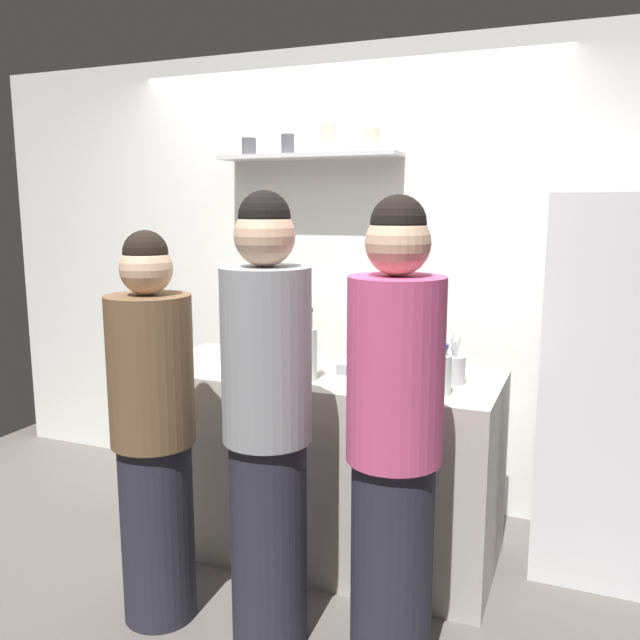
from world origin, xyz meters
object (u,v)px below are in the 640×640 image
(refrigerator, at_px, (611,387))
(water_bottle_plastic, at_px, (441,373))
(baking_pan, at_px, (378,367))
(person_brown_jacket, at_px, (154,434))
(wine_bottle_pale_glass, at_px, (310,352))
(utensil_holder, at_px, (454,369))
(wine_bottle_dark_glass, at_px, (358,360))
(wine_bottle_amber_glass, at_px, (252,335))
(person_grey_hoodie, at_px, (267,427))
(person_pink_top, at_px, (394,446))

(refrigerator, height_order, water_bottle_plastic, refrigerator)
(baking_pan, distance_m, person_brown_jacket, 1.10)
(wine_bottle_pale_glass, xyz_separation_m, water_bottle_plastic, (0.61, -0.01, -0.04))
(utensil_holder, relative_size, person_brown_jacket, 0.14)
(person_brown_jacket, bearing_deg, water_bottle_plastic, -159.50)
(water_bottle_plastic, bearing_deg, wine_bottle_dark_glass, 176.90)
(water_bottle_plastic, height_order, person_brown_jacket, person_brown_jacket)
(wine_bottle_dark_glass, bearing_deg, wine_bottle_pale_glass, -176.93)
(wine_bottle_amber_glass, relative_size, person_brown_jacket, 0.20)
(person_brown_jacket, bearing_deg, wine_bottle_dark_glass, -146.28)
(utensil_holder, relative_size, person_grey_hoodie, 0.13)
(refrigerator, relative_size, wine_bottle_dark_glass, 6.19)
(baking_pan, relative_size, person_brown_jacket, 0.21)
(refrigerator, relative_size, wine_bottle_pale_glass, 5.29)
(person_grey_hoodie, bearing_deg, water_bottle_plastic, 137.97)
(utensil_holder, xyz_separation_m, wine_bottle_pale_glass, (-0.62, -0.19, 0.07))
(baking_pan, bearing_deg, person_grey_hoodie, -102.90)
(baking_pan, distance_m, wine_bottle_pale_glass, 0.37)
(utensil_holder, bearing_deg, wine_bottle_amber_glass, 175.99)
(wine_bottle_dark_glass, height_order, wine_bottle_amber_glass, wine_bottle_amber_glass)
(refrigerator, relative_size, person_grey_hoodie, 1.00)
(baking_pan, relative_size, wine_bottle_pale_glass, 1.02)
(wine_bottle_amber_glass, bearing_deg, wine_bottle_pale_glass, -31.17)
(utensil_holder, xyz_separation_m, water_bottle_plastic, (-0.01, -0.20, 0.03))
(wine_bottle_dark_glass, bearing_deg, wine_bottle_amber_glass, 159.26)
(baking_pan, distance_m, person_grey_hoodie, 0.84)
(wine_bottle_dark_glass, xyz_separation_m, wine_bottle_amber_glass, (-0.66, 0.25, 0.02))
(person_brown_jacket, height_order, person_pink_top, person_pink_top)
(person_brown_jacket, relative_size, person_pink_top, 0.93)
(utensil_holder, relative_size, wine_bottle_dark_glass, 0.78)
(wine_bottle_dark_glass, bearing_deg, water_bottle_plastic, -3.10)
(wine_bottle_amber_glass, height_order, water_bottle_plastic, wine_bottle_amber_glass)
(utensil_holder, xyz_separation_m, person_grey_hoodie, (-0.56, -0.76, -0.10))
(baking_pan, height_order, water_bottle_plastic, water_bottle_plastic)
(wine_bottle_pale_glass, distance_m, person_brown_jacket, 0.78)
(utensil_holder, height_order, person_pink_top, person_pink_top)
(person_grey_hoodie, bearing_deg, wine_bottle_pale_glass, -171.09)
(refrigerator, distance_m, wine_bottle_dark_glass, 1.19)
(wine_bottle_amber_glass, relative_size, person_grey_hoodie, 0.19)
(utensil_holder, height_order, wine_bottle_amber_glass, wine_bottle_amber_glass)
(utensil_holder, bearing_deg, person_brown_jacket, -143.28)
(wine_bottle_pale_glass, distance_m, wine_bottle_amber_glass, 0.51)
(refrigerator, height_order, wine_bottle_pale_glass, refrigerator)
(wine_bottle_dark_glass, bearing_deg, refrigerator, 26.21)
(utensil_holder, distance_m, person_brown_jacket, 1.34)
(person_pink_top, bearing_deg, baking_pan, -47.19)
(wine_bottle_pale_glass, xyz_separation_m, person_brown_jacket, (-0.43, -0.60, -0.25))
(wine_bottle_pale_glass, height_order, person_brown_jacket, person_brown_jacket)
(wine_bottle_dark_glass, xyz_separation_m, person_grey_hoodie, (-0.16, -0.58, -0.15))
(wine_bottle_pale_glass, distance_m, water_bottle_plastic, 0.61)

